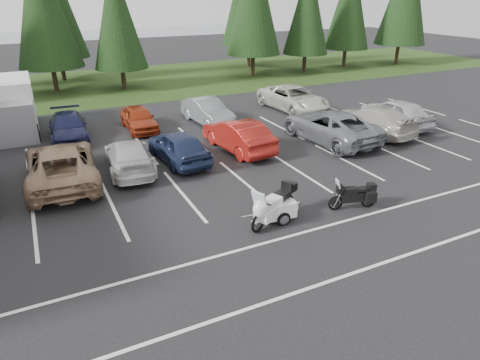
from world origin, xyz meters
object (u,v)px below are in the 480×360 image
Objects in this scene: car_near_2 at (61,165)px; car_near_5 at (238,135)px; car_near_6 at (330,126)px; cargo_trailer at (279,210)px; car_far_2 at (139,118)px; car_near_4 at (178,146)px; car_far_3 at (208,111)px; car_near_3 at (129,156)px; adventure_motorcycle at (353,193)px; car_near_7 at (372,120)px; car_far_1 at (68,127)px; touring_motorcycle at (274,203)px; box_truck at (11,108)px; car_far_4 at (293,98)px; car_near_8 at (396,112)px.

car_near_2 is 8.28m from car_near_5.
car_near_6 reaches higher than cargo_trailer.
car_near_6 is 1.51× the size of car_far_2.
car_near_4 reaches higher than car_far_3.
car_near_3 is 2.28× the size of adventure_motorcycle.
adventure_motorcycle is at bearing -5.80° from cargo_trailer.
car_near_7 is (7.93, -0.79, -0.01)m from car_near_5.
car_near_4 is at bearing 136.12° from adventure_motorcycle.
car_near_2 is 1.50× the size of car_far_2.
car_near_4 is 6.30m from car_far_3.
car_near_3 reaches higher than cargo_trailer.
car_near_2 is 7.54m from car_far_2.
car_near_4 reaches higher than car_far_2.
touring_motorcycle is (5.32, -12.62, 0.08)m from car_far_1.
box_truck is at bearing 122.61° from cargo_trailer.
car_near_6 is (4.98, -0.83, 0.04)m from car_near_5.
car_far_1 reaches higher than adventure_motorcycle.
car_near_3 is at bearing -2.95° from car_near_5.
car_near_5 reaches higher than car_near_4.
touring_motorcycle is at bearing -82.82° from car_far_2.
car_far_4 reaches higher than cargo_trailer.
car_far_3 is at bearing -56.05° from car_near_6.
car_near_8 is at bearing 172.98° from car_near_5.
box_truck is 19.90m from car_near_7.
car_near_6 is at bearing 75.73° from adventure_motorcycle.
car_near_8 is 3.01× the size of cargo_trailer.
car_near_8 is at bearing -22.10° from box_truck.
cargo_trailer is at bearing -12.82° from touring_motorcycle.
car_far_1 is at bearing 174.85° from car_far_4.
car_near_7 is 1.12× the size of car_near_8.
car_far_3 is at bearing -15.24° from box_truck.
car_far_3 is at bearing -28.17° from car_near_8.
car_far_2 is 12.72m from touring_motorcycle.
car_far_4 reaches higher than car_near_4.
car_near_7 reaches higher than car_near_4.
car_near_6 reaches higher than car_near_4.
car_near_2 is 9.28m from cargo_trailer.
car_near_6 is at bearing -110.14° from car_far_4.
car_far_1 is at bearing -31.23° from car_near_6.
car_near_4 is 0.79× the size of car_far_4.
touring_motorcycle is 1.73× the size of cargo_trailer.
car_far_3 is at bearing -145.41° from car_near_2.
touring_motorcycle is at bearing -63.96° from car_far_1.
car_far_2 is at bearing 125.89° from adventure_motorcycle.
car_near_7 reaches higher than car_far_1.
car_far_2 is (3.80, 0.00, -0.00)m from car_far_1.
car_far_4 is at bearing -58.54° from car_near_8.
car_far_2 is 4.06m from car_far_3.
car_far_3 is at bearing -132.40° from car_near_3.
car_near_6 is at bearing 170.82° from car_near_4.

